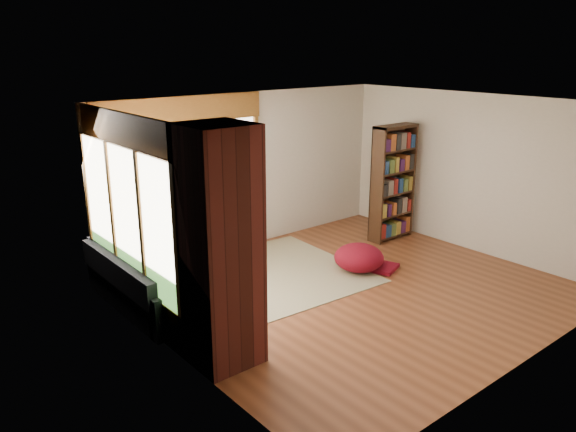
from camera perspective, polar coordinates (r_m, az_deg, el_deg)
floor at (r=8.05m, az=6.61°, el=-7.51°), size 5.50×5.50×0.00m
ceiling at (r=7.36m, az=7.31°, el=11.21°), size 5.50×5.50×0.00m
wall_back at (r=9.45m, az=-4.09°, el=4.60°), size 5.50×0.04×2.60m
wall_front at (r=6.24m, az=23.74°, el=-3.47°), size 5.50×0.04×2.60m
wall_left at (r=6.01m, az=-11.58°, el=-3.10°), size 0.04×5.00×2.60m
wall_right at (r=9.73m, az=18.26°, el=4.15°), size 0.04×5.00×2.60m
windows_back at (r=8.79m, az=-10.37°, el=3.74°), size 2.82×0.10×1.90m
windows_left at (r=7.04m, az=-16.03°, el=0.01°), size 0.10×2.62×1.90m
roller_blind at (r=7.70m, az=-18.59°, el=4.30°), size 0.03×0.72×0.90m
brick_chimney at (r=5.88m, az=-6.95°, el=-3.30°), size 0.70×0.70×2.60m
sectional_sofa at (r=8.11m, az=-11.92°, el=-5.26°), size 2.20×2.20×0.80m
area_rug at (r=8.33m, az=-3.73°, el=-6.50°), size 3.40×2.68×0.01m
bookshelf at (r=9.97m, az=10.61°, el=3.32°), size 0.87×0.29×2.02m
pouf at (r=8.67m, az=7.23°, el=-4.14°), size 1.00×1.00×0.41m
dog_tan at (r=8.03m, az=-9.68°, el=-1.56°), size 1.06×0.79×0.53m
dog_brindle at (r=7.53m, az=-9.80°, el=-3.37°), size 0.76×0.83×0.40m
throw_pillows at (r=8.09m, az=-12.38°, el=-1.70°), size 1.98×1.68×0.45m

